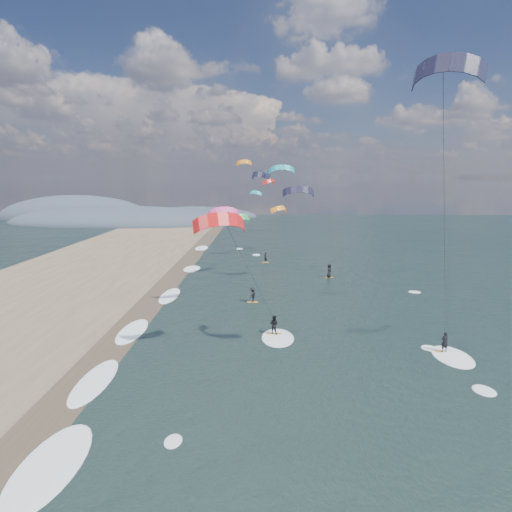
{
  "coord_description": "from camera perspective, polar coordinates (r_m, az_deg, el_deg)",
  "views": [
    {
      "loc": [
        -0.6,
        -18.99,
        12.69
      ],
      "look_at": [
        -1.0,
        12.0,
        7.0
      ],
      "focal_mm": 30.0,
      "sensor_mm": 36.0,
      "label": 1
    }
  ],
  "objects": [
    {
      "name": "coastal_hills",
      "position": [
        134.95,
        -18.46,
        4.47
      ],
      "size": [
        80.0,
        41.0,
        15.0
      ],
      "color": "#3D4756",
      "rests_on": "ground"
    },
    {
      "name": "wet_sand_strip",
      "position": [
        33.64,
        -19.61,
        -12.39
      ],
      "size": [
        3.0,
        240.0,
        0.0
      ],
      "primitive_type": "cube",
      "color": "#382D23",
      "rests_on": "ground"
    },
    {
      "name": "kitesurfer_near_a",
      "position": [
        27.24,
        23.93,
        13.4
      ],
      "size": [
        7.61,
        9.08,
        19.44
      ],
      "color": "gold",
      "rests_on": "ground"
    },
    {
      "name": "ground",
      "position": [
        22.85,
        2.3,
        -23.34
      ],
      "size": [
        260.0,
        260.0,
        0.0
      ],
      "primitive_type": "plane",
      "color": "black",
      "rests_on": "ground"
    },
    {
      "name": "far_kitesurfers",
      "position": [
        52.19,
        4.26,
        -2.76
      ],
      "size": [
        10.74,
        22.0,
        1.78
      ],
      "color": "gold",
      "rests_on": "ground"
    },
    {
      "name": "bg_kite_field",
      "position": [
        74.18,
        1.19,
        9.7
      ],
      "size": [
        11.15,
        74.03,
        9.48
      ],
      "color": "orange",
      "rests_on": "ground"
    },
    {
      "name": "shoreline_surf",
      "position": [
        37.47,
        -15.33,
        -9.78
      ],
      "size": [
        2.4,
        79.4,
        0.11
      ],
      "color": "white",
      "rests_on": "ground"
    },
    {
      "name": "kitesurfer_near_b",
      "position": [
        29.84,
        -1.71,
        -0.79
      ],
      "size": [
        6.98,
        8.63,
        11.34
      ],
      "color": "gold",
      "rests_on": "ground"
    }
  ]
}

